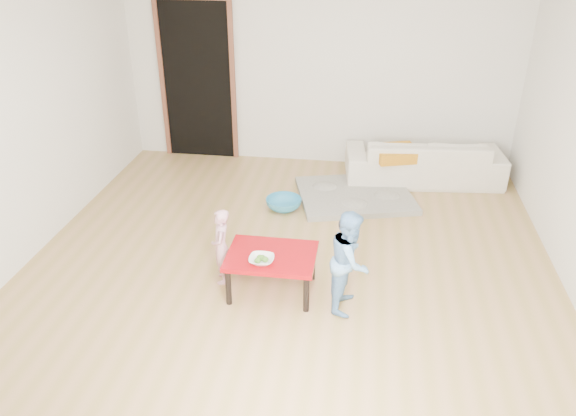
% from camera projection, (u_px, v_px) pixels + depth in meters
% --- Properties ---
extents(floor, '(5.00, 5.00, 0.01)m').
position_uv_depth(floor, '(291.00, 258.00, 5.48)').
color(floor, '#A68747').
rests_on(floor, ground).
extents(back_wall, '(5.00, 0.02, 2.60)m').
position_uv_depth(back_wall, '(320.00, 65.00, 7.07)').
color(back_wall, white).
rests_on(back_wall, floor).
extents(left_wall, '(0.02, 5.00, 2.60)m').
position_uv_depth(left_wall, '(25.00, 118.00, 5.20)').
color(left_wall, white).
rests_on(left_wall, floor).
extents(doorway, '(1.02, 0.08, 2.11)m').
position_uv_depth(doorway, '(198.00, 82.00, 7.39)').
color(doorway, brown).
rests_on(doorway, back_wall).
extents(sofa, '(1.97, 0.93, 0.56)m').
position_uv_depth(sofa, '(424.00, 159.00, 6.97)').
color(sofa, beige).
rests_on(sofa, floor).
extents(cushion, '(0.61, 0.57, 0.13)m').
position_uv_depth(cushion, '(396.00, 153.00, 6.74)').
color(cushion, orange).
rests_on(cushion, sofa).
extents(red_table, '(0.77, 0.57, 0.38)m').
position_uv_depth(red_table, '(272.00, 273.00, 4.90)').
color(red_table, '#9C080E').
rests_on(red_table, floor).
extents(bowl, '(0.21, 0.21, 0.05)m').
position_uv_depth(bowl, '(262.00, 260.00, 4.69)').
color(bowl, white).
rests_on(bowl, red_table).
extents(broccoli, '(0.12, 0.12, 0.06)m').
position_uv_depth(broccoli, '(262.00, 260.00, 4.69)').
color(broccoli, '#2D5919').
rests_on(broccoli, red_table).
extents(child_pink, '(0.22, 0.29, 0.71)m').
position_uv_depth(child_pink, '(221.00, 246.00, 4.98)').
color(child_pink, '#CF5E80').
rests_on(child_pink, floor).
extents(child_blue, '(0.39, 0.48, 0.90)m').
position_uv_depth(child_blue, '(350.00, 261.00, 4.61)').
color(child_blue, '#5889CD').
rests_on(child_blue, floor).
extents(basin, '(0.41, 0.41, 0.13)m').
position_uv_depth(basin, '(284.00, 204.00, 6.36)').
color(basin, teal).
rests_on(basin, floor).
extents(blanket, '(1.53, 1.38, 0.06)m').
position_uv_depth(blanket, '(355.00, 195.00, 6.63)').
color(blanket, '#A4A291').
rests_on(blanket, floor).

